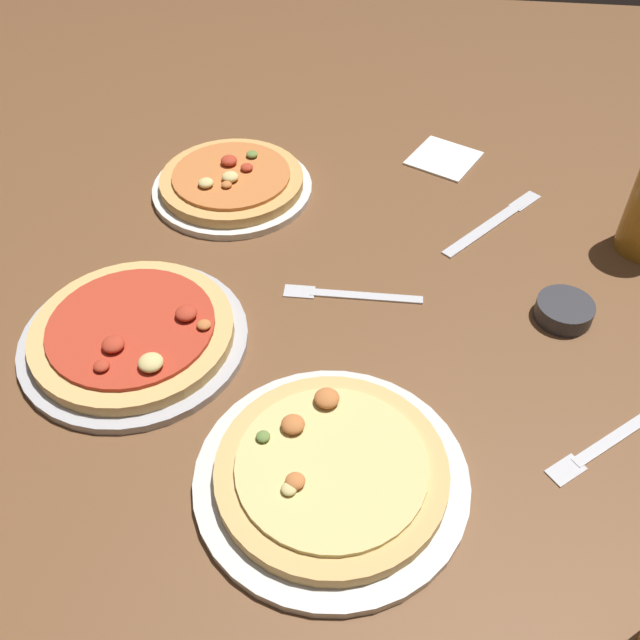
{
  "coord_description": "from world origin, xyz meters",
  "views": [
    {
      "loc": [
        0.08,
        -0.66,
        0.69
      ],
      "look_at": [
        0.0,
        0.0,
        0.02
      ],
      "focal_mm": 39.73,
      "sensor_mm": 36.0,
      "label": 1
    }
  ],
  "objects_px": {
    "fork_left": "(349,294)",
    "fork_spare": "(617,436)",
    "ramekin_sauce": "(564,311)",
    "knife_right": "(494,222)",
    "napkin_folded": "(444,158)",
    "pizza_plate_near": "(331,473)",
    "pizza_plate_side": "(134,335)",
    "pizza_plate_far": "(232,183)"
  },
  "relations": [
    {
      "from": "fork_left",
      "to": "fork_spare",
      "type": "height_order",
      "value": "same"
    },
    {
      "from": "ramekin_sauce",
      "to": "knife_right",
      "type": "distance_m",
      "value": 0.22
    },
    {
      "from": "ramekin_sauce",
      "to": "knife_right",
      "type": "bearing_deg",
      "value": 112.15
    },
    {
      "from": "ramekin_sauce",
      "to": "napkin_folded",
      "type": "relative_size",
      "value": 0.72
    },
    {
      "from": "napkin_folded",
      "to": "fork_spare",
      "type": "bearing_deg",
      "value": -70.72
    },
    {
      "from": "napkin_folded",
      "to": "fork_spare",
      "type": "relative_size",
      "value": 0.58
    },
    {
      "from": "pizza_plate_near",
      "to": "pizza_plate_side",
      "type": "height_order",
      "value": "same"
    },
    {
      "from": "pizza_plate_far",
      "to": "pizza_plate_side",
      "type": "xyz_separation_m",
      "value": [
        -0.06,
        -0.36,
        -0.0
      ]
    },
    {
      "from": "fork_spare",
      "to": "pizza_plate_far",
      "type": "bearing_deg",
      "value": 141.79
    },
    {
      "from": "napkin_folded",
      "to": "pizza_plate_near",
      "type": "bearing_deg",
      "value": -100.65
    },
    {
      "from": "knife_right",
      "to": "ramekin_sauce",
      "type": "bearing_deg",
      "value": -67.85
    },
    {
      "from": "pizza_plate_near",
      "to": "fork_spare",
      "type": "xyz_separation_m",
      "value": [
        0.33,
        0.1,
        -0.01
      ]
    },
    {
      "from": "pizza_plate_side",
      "to": "ramekin_sauce",
      "type": "height_order",
      "value": "pizza_plate_side"
    },
    {
      "from": "pizza_plate_side",
      "to": "ramekin_sauce",
      "type": "relative_size",
      "value": 3.84
    },
    {
      "from": "fork_left",
      "to": "napkin_folded",
      "type": "bearing_deg",
      "value": 70.05
    },
    {
      "from": "knife_right",
      "to": "fork_spare",
      "type": "relative_size",
      "value": 1.02
    },
    {
      "from": "pizza_plate_near",
      "to": "knife_right",
      "type": "relative_size",
      "value": 1.61
    },
    {
      "from": "ramekin_sauce",
      "to": "fork_left",
      "type": "relative_size",
      "value": 0.4
    },
    {
      "from": "ramekin_sauce",
      "to": "pizza_plate_side",
      "type": "bearing_deg",
      "value": -168.31
    },
    {
      "from": "pizza_plate_side",
      "to": "fork_spare",
      "type": "relative_size",
      "value": 1.61
    },
    {
      "from": "pizza_plate_far",
      "to": "pizza_plate_side",
      "type": "height_order",
      "value": "pizza_plate_side"
    },
    {
      "from": "ramekin_sauce",
      "to": "fork_left",
      "type": "xyz_separation_m",
      "value": [
        -0.3,
        0.01,
        -0.01
      ]
    },
    {
      "from": "fork_spare",
      "to": "fork_left",
      "type": "bearing_deg",
      "value": 148.7
    },
    {
      "from": "ramekin_sauce",
      "to": "fork_spare",
      "type": "xyz_separation_m",
      "value": [
        0.04,
        -0.2,
        -0.01
      ]
    },
    {
      "from": "ramekin_sauce",
      "to": "pizza_plate_near",
      "type": "bearing_deg",
      "value": -134.2
    },
    {
      "from": "ramekin_sauce",
      "to": "fork_left",
      "type": "distance_m",
      "value": 0.3
    },
    {
      "from": "knife_right",
      "to": "napkin_folded",
      "type": "bearing_deg",
      "value": 113.91
    },
    {
      "from": "pizza_plate_far",
      "to": "fork_spare",
      "type": "bearing_deg",
      "value": -38.21
    },
    {
      "from": "pizza_plate_far",
      "to": "napkin_folded",
      "type": "height_order",
      "value": "pizza_plate_far"
    },
    {
      "from": "fork_left",
      "to": "knife_right",
      "type": "relative_size",
      "value": 1.03
    },
    {
      "from": "pizza_plate_near",
      "to": "pizza_plate_side",
      "type": "xyz_separation_m",
      "value": [
        -0.28,
        0.18,
        0.0
      ]
    },
    {
      "from": "pizza_plate_near",
      "to": "fork_left",
      "type": "xyz_separation_m",
      "value": [
        -0.01,
        0.31,
        -0.01
      ]
    },
    {
      "from": "ramekin_sauce",
      "to": "napkin_folded",
      "type": "bearing_deg",
      "value": 112.97
    },
    {
      "from": "fork_spare",
      "to": "napkin_folded",
      "type": "bearing_deg",
      "value": 109.28
    },
    {
      "from": "fork_left",
      "to": "fork_spare",
      "type": "xyz_separation_m",
      "value": [
        0.34,
        -0.21,
        0.0
      ]
    },
    {
      "from": "pizza_plate_far",
      "to": "fork_left",
      "type": "bearing_deg",
      "value": -46.82
    },
    {
      "from": "pizza_plate_far",
      "to": "fork_left",
      "type": "height_order",
      "value": "pizza_plate_far"
    },
    {
      "from": "ramekin_sauce",
      "to": "fork_spare",
      "type": "distance_m",
      "value": 0.2
    },
    {
      "from": "ramekin_sauce",
      "to": "knife_right",
      "type": "relative_size",
      "value": 0.41
    },
    {
      "from": "pizza_plate_far",
      "to": "pizza_plate_near",
      "type": "bearing_deg",
      "value": -67.25
    },
    {
      "from": "pizza_plate_side",
      "to": "ramekin_sauce",
      "type": "xyz_separation_m",
      "value": [
        0.57,
        0.12,
        -0.0
      ]
    },
    {
      "from": "pizza_plate_far",
      "to": "fork_left",
      "type": "xyz_separation_m",
      "value": [
        0.22,
        -0.23,
        -0.01
      ]
    }
  ]
}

